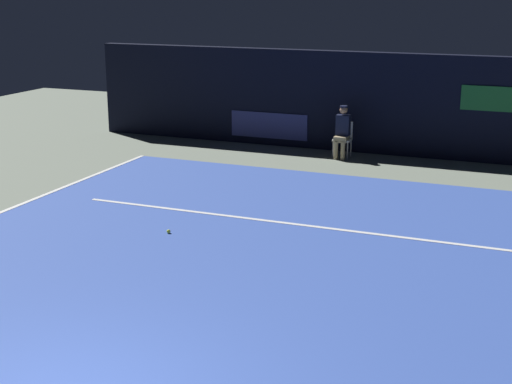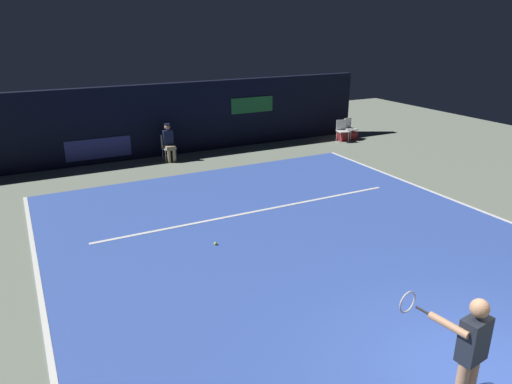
{
  "view_description": "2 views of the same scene",
  "coord_description": "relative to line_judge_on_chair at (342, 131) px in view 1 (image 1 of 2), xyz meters",
  "views": [
    {
      "loc": [
        4.54,
        -5.34,
        4.28
      ],
      "look_at": [
        -0.25,
        6.42,
        0.76
      ],
      "focal_mm": 52.9,
      "sensor_mm": 36.0,
      "label": 1
    },
    {
      "loc": [
        -5.19,
        -3.01,
        4.66
      ],
      "look_at": [
        -0.21,
        6.66,
        0.74
      ],
      "focal_mm": 33.19,
      "sensor_mm": 36.0,
      "label": 2
    }
  ],
  "objects": [
    {
      "name": "ground_plane",
      "position": [
        0.5,
        -7.8,
        -0.69
      ],
      "size": [
        31.73,
        31.73,
        0.0
      ],
      "primitive_type": "plane",
      "color": "gray"
    },
    {
      "name": "court_surface",
      "position": [
        0.5,
        -7.8,
        -0.68
      ],
      "size": [
        10.64,
        12.03,
        0.01
      ],
      "primitive_type": "cube",
      "color": "#3856B2",
      "rests_on": "ground"
    },
    {
      "name": "line_service",
      "position": [
        0.5,
        -5.69,
        -0.67
      ],
      "size": [
        8.3,
        0.1,
        0.01
      ],
      "primitive_type": "cube",
      "color": "white",
      "rests_on": "court_surface"
    },
    {
      "name": "back_wall",
      "position": [
        0.5,
        0.88,
        0.61
      ],
      "size": [
        15.81,
        0.33,
        2.6
      ],
      "color": "black",
      "rests_on": "ground"
    },
    {
      "name": "line_judge_on_chair",
      "position": [
        0.0,
        0.0,
        0.0
      ],
      "size": [
        0.44,
        0.53,
        1.32
      ],
      "color": "white",
      "rests_on": "ground"
    },
    {
      "name": "tennis_ball",
      "position": [
        -1.17,
        -7.02,
        -0.64
      ],
      "size": [
        0.07,
        0.07,
        0.07
      ],
      "primitive_type": "sphere",
      "color": "#CCE033",
      "rests_on": "court_surface"
    }
  ]
}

